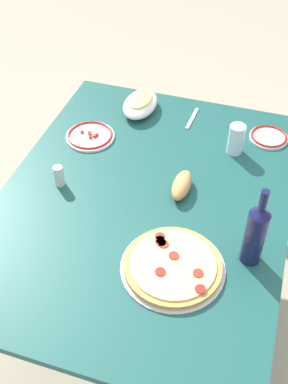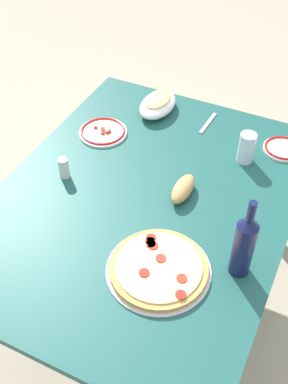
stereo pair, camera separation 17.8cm
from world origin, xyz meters
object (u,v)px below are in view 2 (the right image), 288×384
object	(u,v)px
dining_table	(144,214)
side_plate_far	(283,148)
bread_loaf	(183,189)
wine_bottle	(244,245)
spice_shaker	(64,168)
baked_pasta_dish	(158,104)
side_plate_near	(103,132)
pepperoni_pizza	(159,268)
water_glass	(246,148)

from	to	relation	value
dining_table	side_plate_far	bearing A→B (deg)	141.48
bread_loaf	wine_bottle	bearing A→B (deg)	50.63
side_plate_far	spice_shaker	xyz separation A→B (m)	(0.54, -0.75, 0.03)
baked_pasta_dish	spice_shaker	bearing A→B (deg)	-14.26
side_plate_near	side_plate_far	size ratio (longest dim) A/B	1.27
pepperoni_pizza	side_plate_far	distance (m)	0.83
water_glass	dining_table	bearing A→B (deg)	-36.46
water_glass	baked_pasta_dish	bearing A→B (deg)	-109.49
wine_bottle	side_plate_near	world-z (taller)	wine_bottle
dining_table	spice_shaker	world-z (taller)	spice_shaker
side_plate_near	spice_shaker	size ratio (longest dim) A/B	2.45
baked_pasta_dish	water_glass	world-z (taller)	water_glass
water_glass	spice_shaker	size ratio (longest dim) A/B	1.52
side_plate_near	dining_table	bearing A→B (deg)	49.89
baked_pasta_dish	spice_shaker	world-z (taller)	spice_shaker
baked_pasta_dish	side_plate_far	bearing A→B (deg)	86.88
side_plate_near	water_glass	bearing A→B (deg)	98.70
water_glass	side_plate_near	xyz separation A→B (m)	(0.09, -0.62, -0.06)
pepperoni_pizza	water_glass	xyz separation A→B (m)	(-0.67, 0.09, 0.05)
pepperoni_pizza	side_plate_near	distance (m)	0.78
pepperoni_pizza	water_glass	size ratio (longest dim) A/B	2.65
dining_table	side_plate_far	distance (m)	0.67
baked_pasta_dish	bread_loaf	world-z (taller)	baked_pasta_dish
dining_table	bread_loaf	world-z (taller)	bread_loaf
bread_loaf	baked_pasta_dish	bearing A→B (deg)	-145.74
spice_shaker	side_plate_far	bearing A→B (deg)	125.92
pepperoni_pizza	side_plate_far	world-z (taller)	pepperoni_pizza
bread_loaf	spice_shaker	world-z (taller)	spice_shaker
wine_bottle	bread_loaf	size ratio (longest dim) A/B	1.94
wine_bottle	spice_shaker	world-z (taller)	wine_bottle
side_plate_near	baked_pasta_dish	bearing A→B (deg)	150.87
bread_loaf	dining_table	bearing A→B (deg)	-58.29
baked_pasta_dish	side_plate_far	distance (m)	0.60
dining_table	pepperoni_pizza	world-z (taller)	pepperoni_pizza
spice_shaker	bread_loaf	bearing A→B (deg)	102.82
pepperoni_pizza	bread_loaf	bearing A→B (deg)	-169.98
water_glass	bread_loaf	world-z (taller)	water_glass
pepperoni_pizza	wine_bottle	world-z (taller)	wine_bottle
pepperoni_pizza	side_plate_far	xyz separation A→B (m)	(-0.80, 0.22, -0.01)
water_glass	bread_loaf	distance (m)	0.34
wine_bottle	side_plate_near	xyz separation A→B (m)	(-0.45, -0.77, -0.12)
side_plate_far	spice_shaker	bearing A→B (deg)	-54.08
bread_loaf	side_plate_near	bearing A→B (deg)	-113.94
baked_pasta_dish	wine_bottle	world-z (taller)	wine_bottle
dining_table	side_plate_near	bearing A→B (deg)	-130.11
pepperoni_pizza	side_plate_near	xyz separation A→B (m)	(-0.57, -0.53, -0.01)
wine_bottle	bread_loaf	bearing A→B (deg)	-129.37
dining_table	wine_bottle	world-z (taller)	wine_bottle
spice_shaker	side_plate_near	bearing A→B (deg)	-179.99
dining_table	wine_bottle	xyz separation A→B (m)	(0.17, 0.43, 0.22)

